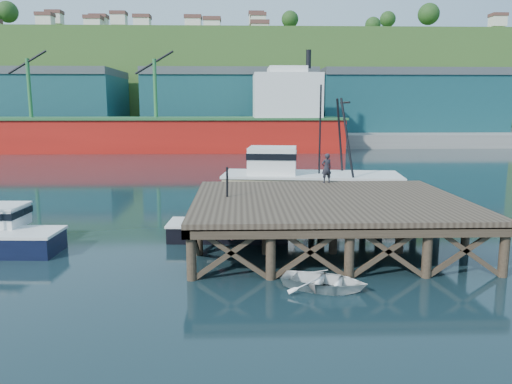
{
  "coord_description": "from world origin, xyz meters",
  "views": [
    {
      "loc": [
        1.57,
        -21.96,
        6.2
      ],
      "look_at": [
        2.34,
        2.0,
        2.05
      ],
      "focal_mm": 35.0,
      "sensor_mm": 36.0,
      "label": 1
    }
  ],
  "objects_px": {
    "boat_black": "(229,225)",
    "dockworker": "(326,168)",
    "trawler": "(307,179)",
    "dinghy": "(324,281)"
  },
  "relations": [
    {
      "from": "boat_black",
      "to": "dockworker",
      "type": "distance_m",
      "value": 6.53
    },
    {
      "from": "trawler",
      "to": "boat_black",
      "type": "bearing_deg",
      "value": -112.71
    },
    {
      "from": "trawler",
      "to": "dinghy",
      "type": "bearing_deg",
      "value": -88.25
    },
    {
      "from": "trawler",
      "to": "dockworker",
      "type": "relative_size",
      "value": 7.35
    },
    {
      "from": "boat_black",
      "to": "dockworker",
      "type": "relative_size",
      "value": 3.63
    },
    {
      "from": "dinghy",
      "to": "trawler",
      "type": "bearing_deg",
      "value": 16.82
    },
    {
      "from": "trawler",
      "to": "dockworker",
      "type": "bearing_deg",
      "value": -79.33
    },
    {
      "from": "trawler",
      "to": "dinghy",
      "type": "distance_m",
      "value": 15.49
    },
    {
      "from": "boat_black",
      "to": "trawler",
      "type": "distance_m",
      "value": 9.78
    },
    {
      "from": "dockworker",
      "to": "boat_black",
      "type": "bearing_deg",
      "value": 15.86
    }
  ]
}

